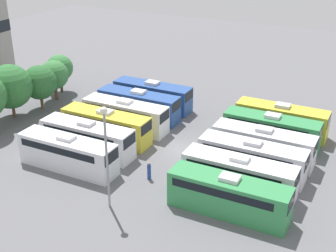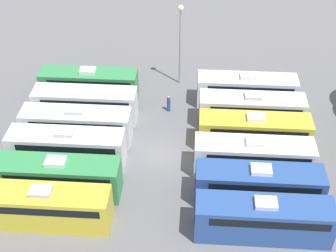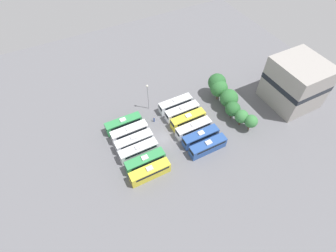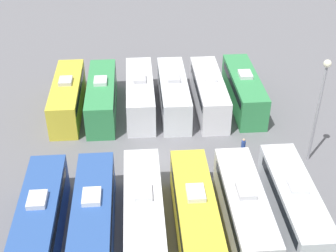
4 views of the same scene
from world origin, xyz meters
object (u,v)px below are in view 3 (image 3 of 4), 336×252
object	(u,v)px
light_pole	(148,93)
depot_building	(296,83)
bus_4	(145,161)
bus_10	(201,137)
bus_11	(208,146)
tree_4	(242,116)
bus_1	(130,132)
bus_9	(194,128)
bus_0	(124,124)
bus_2	(134,141)
bus_3	(139,151)
tree_1	(219,88)
worker_person	(154,119)
tree_2	(229,98)
tree_5	(251,121)
bus_8	(188,119)
bus_5	(150,172)
bus_6	(176,104)
bus_7	(182,111)
tree_3	(233,109)
tree_0	(217,82)

from	to	relation	value
light_pole	depot_building	distance (m)	42.61
bus_4	bus_10	distance (m)	16.16
bus_11	bus_4	bearing A→B (deg)	-101.66
bus_11	tree_4	distance (m)	13.32
bus_1	bus_9	bearing A→B (deg)	66.73
bus_0	bus_2	world-z (taller)	same
bus_3	tree_1	world-z (taller)	tree_1
bus_0	bus_11	bearing A→B (deg)	43.76
bus_11	worker_person	world-z (taller)	bus_11
tree_2	tree_5	distance (m)	9.63
bus_3	tree_5	bearing A→B (deg)	78.12
bus_8	depot_building	bearing A→B (deg)	79.28
bus_2	worker_person	bearing A→B (deg)	122.31
bus_8	bus_11	bearing A→B (deg)	-0.67
bus_2	bus_11	bearing A→B (deg)	57.75
bus_5	tree_1	xyz separation A→B (m)	(-14.70, 29.57, 2.63)
bus_6	bus_7	world-z (taller)	same
tree_4	depot_building	distance (m)	19.57
bus_10	tree_3	bearing A→B (deg)	104.03
tree_3	tree_2	bearing A→B (deg)	161.02
tree_0	tree_5	bearing A→B (deg)	1.45
bus_8	bus_10	size ratio (longest dim) A/B	1.00
bus_5	bus_8	size ratio (longest dim) A/B	1.00
bus_0	tree_1	distance (m)	29.83
bus_2	light_pole	world-z (taller)	light_pole
worker_person	light_pole	distance (m)	7.59
bus_0	tree_5	distance (m)	34.70
bus_9	depot_building	xyz separation A→B (m)	(2.57, 32.23, 5.22)
bus_11	worker_person	size ratio (longest dim) A/B	5.65
bus_10	tree_1	distance (m)	17.53
tree_5	bus_1	bearing A→B (deg)	-113.49
bus_4	bus_10	xyz separation A→B (m)	(-0.16, 16.16, 0.00)
tree_3	bus_5	bearing A→B (deg)	-77.23
tree_0	bus_2	bearing A→B (deg)	-77.99
bus_6	depot_building	size ratio (longest dim) A/B	0.72
light_pole	tree_4	world-z (taller)	light_pole
bus_5	bus_11	xyz separation A→B (m)	(0.07, 16.43, 0.00)
bus_3	tree_3	world-z (taller)	tree_3
bus_2	tree_5	bearing A→B (deg)	72.33
bus_1	bus_6	size ratio (longest dim) A/B	1.00
bus_6	tree_2	bearing A→B (deg)	62.93
light_pole	tree_2	xyz separation A→B (m)	(10.61, 20.77, -2.12)
bus_11	tree_1	xyz separation A→B (m)	(-14.77, 13.14, 2.63)
light_pole	tree_0	distance (m)	21.22
bus_7	tree_3	bearing A→B (deg)	59.73
bus_3	bus_4	size ratio (longest dim) A/B	1.00
light_pole	tree_1	xyz separation A→B (m)	(6.08, 20.34, -1.69)
bus_1	bus_10	xyz separation A→B (m)	(10.20, 16.10, 0.00)
tree_3	tree_5	size ratio (longest dim) A/B	1.07
bus_4	bus_5	xyz separation A→B (m)	(3.27, -0.24, 0.00)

